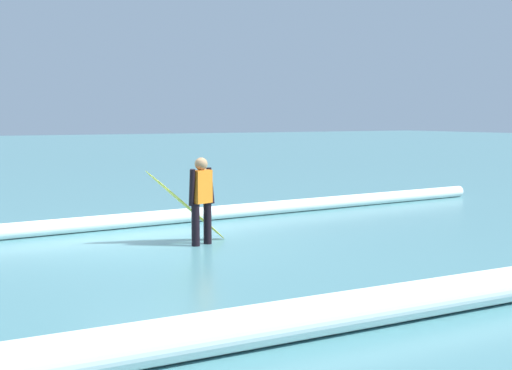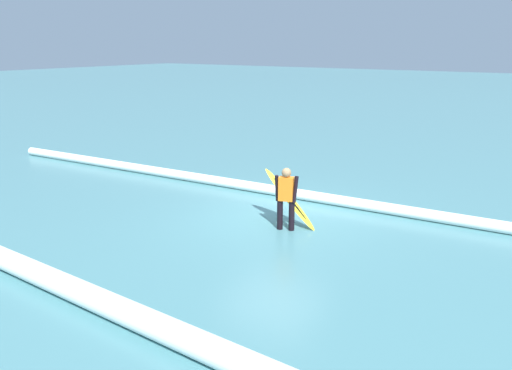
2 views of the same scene
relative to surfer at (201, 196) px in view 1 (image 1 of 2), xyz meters
name	(u,v)px [view 1 (image 1 of 2)]	position (x,y,z in m)	size (l,w,h in m)	color
ground_plane	(151,243)	(0.69, -0.60, -0.84)	(144.39, 144.39, 0.00)	teal
surfer	(201,196)	(0.00, 0.00, 0.00)	(0.50, 0.32, 1.49)	black
surfboard	(186,206)	(0.12, -0.37, -0.20)	(1.48, 0.40, 1.30)	yellow
wave_crest_foreground	(66,226)	(1.71, -2.27, -0.69)	(0.29, 0.29, 21.82)	white
wave_crest_midground	(376,306)	(0.40, 5.03, -0.63)	(0.41, 0.41, 24.78)	white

